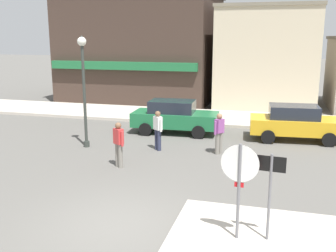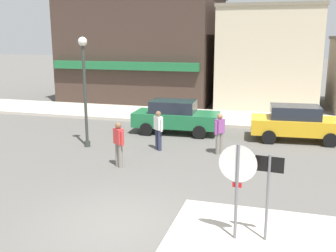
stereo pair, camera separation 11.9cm
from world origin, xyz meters
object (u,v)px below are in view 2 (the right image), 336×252
object	(u,v)px
one_way_sign	(268,189)
pedestrian_crossing_far	(119,143)
pedestrian_kerb_side	(158,129)
stop_sign	(237,179)
lamp_post	(84,76)
parked_car_nearest	(176,116)
pedestrian_crossing_near	(220,132)
parked_car_second	(297,123)

from	to	relation	value
one_way_sign	pedestrian_crossing_far	world-z (taller)	one_way_sign
pedestrian_kerb_side	stop_sign	bearing A→B (deg)	-59.87
lamp_post	parked_car_nearest	distance (m)	4.94
parked_car_nearest	lamp_post	bearing A→B (deg)	-131.11
one_way_sign	lamp_post	xyz separation A→B (m)	(-7.50, 6.17, 1.63)
pedestrian_crossing_near	pedestrian_kerb_side	xyz separation A→B (m)	(-2.45, -0.15, 0.00)
pedestrian_crossing_near	pedestrian_crossing_far	size ratio (longest dim) A/B	1.00
one_way_sign	parked_car_second	world-z (taller)	one_way_sign
stop_sign	parked_car_nearest	size ratio (longest dim) A/B	0.56
lamp_post	parked_car_second	bearing A→B (deg)	22.30
parked_car_second	stop_sign	bearing A→B (deg)	-99.12
parked_car_second	pedestrian_crossing_far	world-z (taller)	pedestrian_crossing_far
lamp_post	parked_car_nearest	world-z (taller)	lamp_post
stop_sign	parked_car_nearest	xyz separation A→B (m)	(-3.93, 9.63, -0.71)
parked_car_second	pedestrian_crossing_near	bearing A→B (deg)	-134.83
pedestrian_kerb_side	lamp_post	bearing A→B (deg)	-173.75
parked_car_nearest	pedestrian_kerb_side	world-z (taller)	pedestrian_kerb_side
stop_sign	pedestrian_crossing_far	distance (m)	6.23
one_way_sign	parked_car_second	bearing A→B (deg)	84.56
lamp_post	parked_car_second	world-z (taller)	lamp_post
stop_sign	one_way_sign	world-z (taller)	stop_sign
pedestrian_crossing_near	pedestrian_crossing_far	xyz separation A→B (m)	(-3.14, -2.55, 0.00)
pedestrian_crossing_far	parked_car_nearest	bearing A→B (deg)	83.63
parked_car_nearest	pedestrian_crossing_near	bearing A→B (deg)	-48.53
lamp_post	pedestrian_kerb_side	bearing A→B (deg)	6.25
one_way_sign	pedestrian_kerb_side	size ratio (longest dim) A/B	1.30
stop_sign	parked_car_second	xyz separation A→B (m)	(1.56, 9.74, -0.71)
lamp_post	pedestrian_crossing_far	world-z (taller)	lamp_post
pedestrian_crossing_far	one_way_sign	bearing A→B (deg)	-38.35
one_way_sign	pedestrian_kerb_side	world-z (taller)	one_way_sign
parked_car_nearest	parked_car_second	xyz separation A→B (m)	(5.49, 0.10, 0.00)
one_way_sign	parked_car_nearest	distance (m)	10.58
one_way_sign	parked_car_nearest	bearing A→B (deg)	115.68
stop_sign	one_way_sign	distance (m)	0.68
stop_sign	pedestrian_crossing_far	xyz separation A→B (m)	(-4.54, 4.21, -0.65)
one_way_sign	pedestrian_crossing_far	xyz separation A→B (m)	(-5.18, 4.10, -0.46)
parked_car_second	pedestrian_kerb_side	xyz separation A→B (m)	(-5.40, -3.12, 0.06)
lamp_post	pedestrian_kerb_side	size ratio (longest dim) A/B	2.82
parked_car_second	pedestrian_crossing_far	size ratio (longest dim) A/B	2.56
pedestrian_crossing_far	stop_sign	bearing A→B (deg)	-42.88
lamp_post	pedestrian_crossing_near	world-z (taller)	lamp_post
pedestrian_crossing_near	stop_sign	bearing A→B (deg)	-78.35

